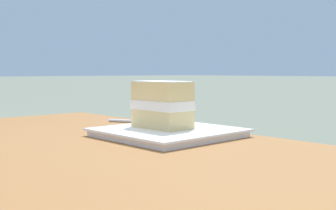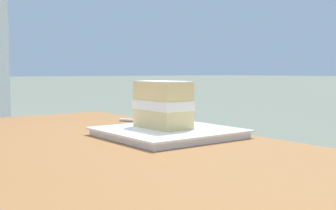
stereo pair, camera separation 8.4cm
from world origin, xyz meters
TOP-DOWN VIEW (x-y plane):
  - dessert_plate at (-0.09, 0.33)m, footprint 0.24×0.24m
  - cake_slice at (-0.11, 0.33)m, footprint 0.12×0.07m
  - dessert_fork at (-0.29, 0.44)m, footprint 0.16×0.09m

SIDE VIEW (x-z plane):
  - dessert_fork at x=-0.29m, z-range 0.74..0.75m
  - dessert_plate at x=-0.09m, z-range 0.74..0.76m
  - cake_slice at x=-0.11m, z-range 0.76..0.85m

